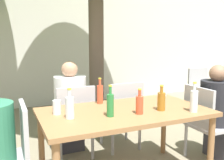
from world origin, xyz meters
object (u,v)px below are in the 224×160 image
green_bottle_1 (110,104)px  water_bottle_4 (194,100)px  patio_chair_0 (11,152)px  soda_bottle_3 (139,104)px  patio_chair_2 (74,118)px  amber_bottle_2 (161,101)px  patio_chair_3 (123,112)px  drinking_glass_0 (57,107)px  patio_chair_1 (205,120)px  dining_table_front (125,118)px  person_seated_1 (220,117)px  person_seated_2 (69,111)px  drinking_glass_1 (163,91)px  water_bottle_0 (70,107)px  soda_bottle_5 (100,94)px  patio_chair_4 (201,89)px

green_bottle_1 → water_bottle_4: size_ratio=1.00×
patio_chair_0 → soda_bottle_3: 1.16m
patio_chair_2 → amber_bottle_2: (0.63, -0.82, 0.33)m
patio_chair_2 → green_bottle_1: 0.88m
patio_chair_3 → drinking_glass_0: patio_chair_3 is taller
patio_chair_1 → drinking_glass_0: bearing=85.5°
patio_chair_0 → green_bottle_1: bearing=81.0°
dining_table_front → amber_bottle_2: (0.32, -0.15, 0.17)m
patio_chair_2 → green_bottle_1: green_bottle_1 is taller
drinking_glass_0 → amber_bottle_2: bearing=-16.5°
person_seated_1 → person_seated_2: bearing=60.3°
dining_table_front → drinking_glass_1: size_ratio=13.41×
dining_table_front → water_bottle_0: bearing=-175.9°
dining_table_front → person_seated_1: person_seated_1 is taller
drinking_glass_1 → green_bottle_1: bearing=-151.2°
patio_chair_0 → patio_chair_2: 0.98m
dining_table_front → patio_chair_2: bearing=115.4°
green_bottle_1 → soda_bottle_5: green_bottle_1 is taller
person_seated_1 → green_bottle_1: 1.52m
patio_chair_2 → drinking_glass_1: size_ratio=7.43×
dining_table_front → soda_bottle_3: size_ratio=6.81×
water_bottle_0 → soda_bottle_5: 0.57m
drinking_glass_1 → person_seated_1: bearing=-33.9°
patio_chair_0 → drinking_glass_1: (1.74, 0.37, 0.30)m
water_bottle_4 → dining_table_front: bearing=151.4°
green_bottle_1 → patio_chair_1: bearing=6.0°
water_bottle_0 → green_bottle_1: size_ratio=0.94×
patio_chair_4 → amber_bottle_2: size_ratio=3.61×
amber_bottle_2 → patio_chair_2: bearing=127.7°
patio_chair_3 → drinking_glass_1: patio_chair_3 is taller
drinking_glass_0 → water_bottle_4: bearing=-20.3°
amber_bottle_2 → drinking_glass_1: (0.40, 0.52, -0.04)m
patio_chair_0 → patio_chair_3: 1.51m
patio_chair_4 → amber_bottle_2: (-2.01, -1.58, 0.33)m
patio_chair_4 → soda_bottle_3: size_ratio=3.78×
water_bottle_0 → drinking_glass_1: size_ratio=2.20×
drinking_glass_0 → patio_chair_4: bearing=23.8°
water_bottle_0 → amber_bottle_2: (0.86, -0.11, -0.01)m
patio_chair_2 → amber_bottle_2: 1.09m
patio_chair_3 → person_seated_2: person_seated_2 is taller
patio_chair_3 → patio_chair_2: bearing=0.0°
patio_chair_4 → soda_bottle_3: soda_bottle_3 is taller
person_seated_1 → drinking_glass_0: bearing=86.1°
dining_table_front → water_bottle_4: bearing=-28.6°
dining_table_front → patio_chair_3: size_ratio=1.80×
dining_table_front → patio_chair_3: 0.76m
drinking_glass_1 → patio_chair_1: bearing=-49.4°
soda_bottle_5 → amber_bottle_2: bearing=-48.0°
water_bottle_4 → water_bottle_0: bearing=166.4°
patio_chair_3 → water_bottle_4: (0.25, -0.98, 0.34)m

